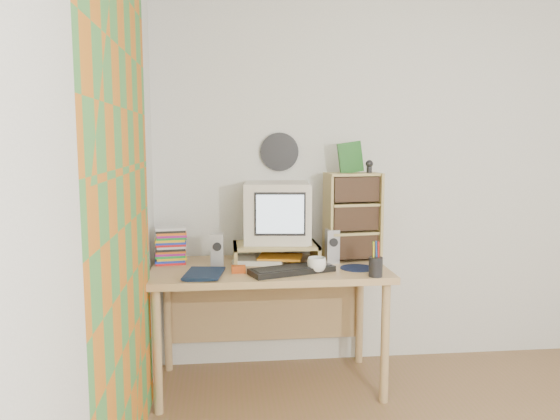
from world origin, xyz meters
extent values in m
plane|color=white|center=(0.00, 1.75, 1.25)|extent=(3.50, 0.00, 3.50)
plane|color=white|center=(-1.75, 0.00, 1.25)|extent=(0.00, 3.50, 3.50)
plane|color=#C36A1B|center=(-1.71, 0.48, 1.15)|extent=(0.00, 2.20, 2.20)
cylinder|color=black|center=(-0.93, 1.73, 1.43)|extent=(0.25, 0.02, 0.25)
cube|color=tan|center=(-1.03, 1.38, 0.73)|extent=(1.40, 0.70, 0.04)
cube|color=tan|center=(-1.03, 1.71, 0.38)|extent=(1.33, 0.02, 0.41)
cylinder|color=tan|center=(-1.67, 1.09, 0.35)|extent=(0.05, 0.05, 0.71)
cylinder|color=tan|center=(-0.39, 1.09, 0.35)|extent=(0.05, 0.05, 0.71)
cylinder|color=tan|center=(-1.67, 1.67, 0.35)|extent=(0.05, 0.05, 0.71)
cylinder|color=tan|center=(-0.39, 1.67, 0.35)|extent=(0.05, 0.05, 0.71)
cube|color=tan|center=(-1.23, 1.48, 0.81)|extent=(0.02, 0.30, 0.12)
cube|color=tan|center=(-0.73, 1.48, 0.81)|extent=(0.02, 0.30, 0.12)
cube|color=tan|center=(-0.98, 1.48, 0.86)|extent=(0.52, 0.30, 0.02)
cube|color=beige|center=(-0.96, 1.53, 1.06)|extent=(0.43, 0.43, 0.37)
cube|color=#9F9EA3|center=(-1.34, 1.40, 0.85)|extent=(0.08, 0.08, 0.20)
cube|color=#9F9EA3|center=(-0.63, 1.45, 0.85)|extent=(0.08, 0.08, 0.21)
cube|color=black|center=(-0.91, 1.21, 0.77)|extent=(0.52, 0.32, 0.03)
cube|color=tan|center=(-0.49, 1.51, 1.03)|extent=(0.35, 0.21, 0.55)
imported|color=white|center=(-0.77, 1.21, 0.79)|extent=(0.13, 0.13, 0.09)
imported|color=#0E1B33|center=(-1.51, 1.21, 0.77)|extent=(0.27, 0.22, 0.05)
cylinder|color=black|center=(-0.51, 1.28, 0.75)|extent=(0.23, 0.23, 0.00)
cube|color=#B14012|center=(-1.22, 1.25, 0.77)|extent=(0.08, 0.05, 0.04)
cube|color=#185317|center=(-0.51, 1.53, 1.40)|extent=(0.15, 0.04, 0.19)
camera|label=1|loc=(-1.30, -1.82, 1.51)|focal=35.00mm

